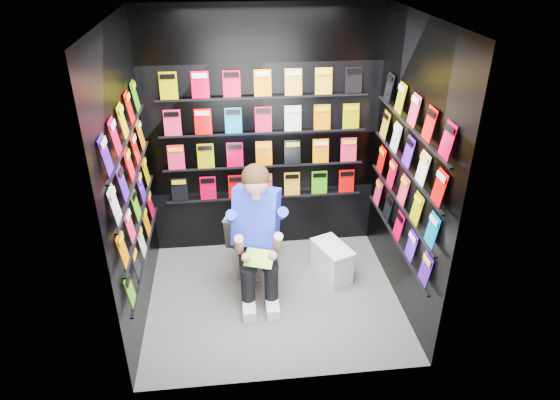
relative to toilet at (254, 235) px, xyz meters
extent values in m
plane|color=slate|center=(0.14, -0.59, -0.37)|extent=(2.40, 2.40, 0.00)
plane|color=white|center=(0.14, -0.59, 2.23)|extent=(2.40, 2.40, 0.00)
cube|color=black|center=(0.14, 0.41, 0.93)|extent=(2.40, 0.04, 2.60)
cube|color=black|center=(0.14, -1.59, 0.93)|extent=(2.40, 0.04, 2.60)
cube|color=black|center=(-1.06, -0.59, 0.93)|extent=(0.04, 2.00, 2.60)
cube|color=black|center=(1.34, -0.59, 0.93)|extent=(0.04, 2.00, 2.60)
imported|color=white|center=(0.00, 0.00, 0.00)|extent=(0.65, 0.85, 0.73)
cube|color=silver|center=(0.77, -0.29, -0.20)|extent=(0.39, 0.50, 0.33)
cube|color=silver|center=(0.77, -0.29, -0.02)|extent=(0.41, 0.53, 0.03)
cube|color=green|center=(0.00, -0.73, 0.21)|extent=(0.29, 0.23, 0.11)
camera|label=1|loc=(-0.23, -4.40, 2.79)|focal=32.00mm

